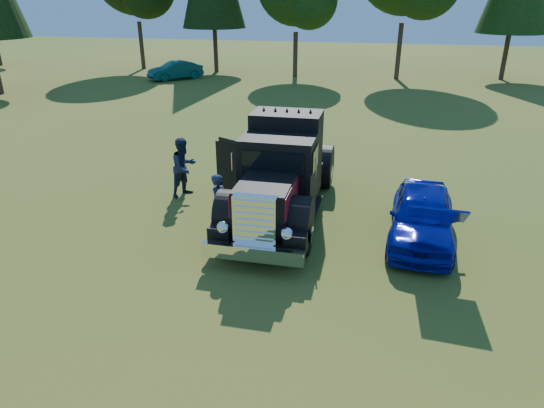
{
  "coord_description": "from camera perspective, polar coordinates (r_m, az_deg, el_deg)",
  "views": [
    {
      "loc": [
        2.83,
        -10.09,
        6.22
      ],
      "look_at": [
        0.27,
        1.52,
        1.04
      ],
      "focal_mm": 32.0,
      "sensor_mm": 36.0,
      "label": 1
    }
  ],
  "objects": [
    {
      "name": "ground",
      "position": [
        12.18,
        -2.8,
        -7.16
      ],
      "size": [
        120.0,
        120.0,
        0.0
      ],
      "primitive_type": "plane",
      "color": "#3A591A",
      "rests_on": "ground"
    },
    {
      "name": "diamond_t_truck",
      "position": [
        14.2,
        1.0,
        3.21
      ],
      "size": [
        3.28,
        7.16,
        3.0
      ],
      "color": "black",
      "rests_on": "ground"
    },
    {
      "name": "hotrod_coupe",
      "position": [
        13.64,
        17.27,
        -1.36
      ],
      "size": [
        1.99,
        4.36,
        1.89
      ],
      "color": "navy",
      "rests_on": "ground"
    },
    {
      "name": "spectator_near",
      "position": [
        13.38,
        -6.13,
        -0.1
      ],
      "size": [
        0.54,
        0.71,
        1.76
      ],
      "primitive_type": "imported",
      "rotation": [
        0.0,
        0.0,
        1.37
      ],
      "color": "#1A2A3E",
      "rests_on": "ground"
    },
    {
      "name": "spectator_far",
      "position": [
        16.19,
        -10.31,
        4.3
      ],
      "size": [
        1.1,
        1.19,
        1.96
      ],
      "primitive_type": "imported",
      "rotation": [
        0.0,
        0.0,
        1.1
      ],
      "color": "#1D2B43",
      "rests_on": "ground"
    },
    {
      "name": "distant_teal_car",
      "position": [
        39.78,
        -11.31,
        15.16
      ],
      "size": [
        3.91,
        4.09,
        1.38
      ],
      "primitive_type": "imported",
      "rotation": [
        0.0,
        0.0,
        -0.74
      ],
      "color": "#083531",
      "rests_on": "ground"
    }
  ]
}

